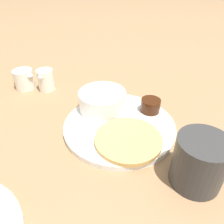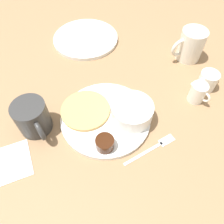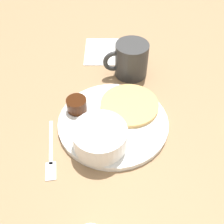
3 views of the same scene
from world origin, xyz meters
name	(u,v)px [view 3 (image 3 of 3)]	position (x,y,z in m)	size (l,w,h in m)	color
ground_plane	(113,124)	(0.00, 0.00, 0.00)	(4.00, 4.00, 0.00)	#93704C
plate	(113,122)	(0.00, 0.00, 0.01)	(0.24, 0.24, 0.01)	white
pancake_stack	(130,105)	(-0.04, 0.04, 0.02)	(0.13, 0.13, 0.01)	tan
bowl	(100,137)	(0.06, -0.03, 0.04)	(0.11, 0.11, 0.05)	white
syrup_cup	(77,105)	(-0.04, -0.08, 0.03)	(0.04, 0.04, 0.03)	#38190A
butter_ramekin	(90,144)	(0.07, -0.05, 0.03)	(0.04, 0.04, 0.04)	white
coffee_mug	(130,60)	(-0.17, 0.06, 0.04)	(0.08, 0.11, 0.09)	#333333
fork	(51,155)	(0.07, -0.13, 0.00)	(0.15, 0.02, 0.00)	silver
napkin	(104,51)	(-0.27, 0.00, 0.00)	(0.14, 0.11, 0.00)	white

